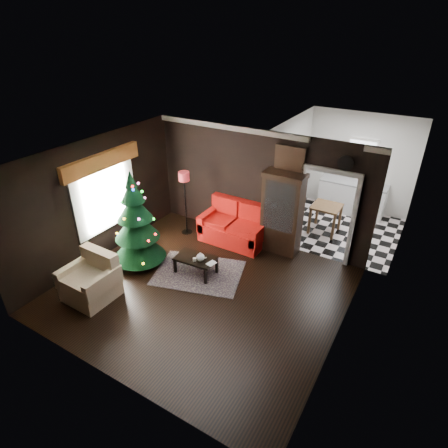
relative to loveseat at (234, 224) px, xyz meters
The scene contains 26 objects.
floor 2.15m from the loveseat, 78.96° to the right, with size 5.50×5.50×0.00m, color black.
ceiling 3.11m from the loveseat, 78.96° to the right, with size 5.50×5.50×0.00m, color white.
wall_back 1.08m from the loveseat, 48.37° to the left, with size 5.50×5.50×0.00m, color black.
wall_front 4.66m from the loveseat, 84.98° to the right, with size 5.50×5.50×0.00m, color black.
wall_left 3.25m from the loveseat, 138.90° to the right, with size 5.50×5.50×0.00m, color black.
wall_right 3.86m from the loveseat, 33.06° to the right, with size 5.50×5.50×0.00m, color black.
doorway 2.22m from the loveseat, 12.09° to the left, with size 1.10×0.10×2.10m, color silver, non-canonical shape.
left_window 3.11m from the loveseat, 141.31° to the right, with size 0.05×1.60×1.40m, color white.
valance 3.40m from the loveseat, 140.32° to the right, with size 0.12×2.10×0.35m, color brown.
kitchen_floor 2.91m from the loveseat, 42.88° to the left, with size 3.00×3.00×0.00m, color white.
kitchen_window 4.17m from the loveseat, 58.30° to the left, with size 0.70×0.06×0.70m, color white.
rug 1.65m from the loveseat, 89.96° to the right, with size 1.88×1.36×0.01m, color #5B4954.
loveseat is the anchor object (origin of this frame).
curio_cabinet 1.25m from the loveseat, 10.83° to the left, with size 0.90×0.45×1.90m, color black, non-canonical shape.
floor_lamp 1.35m from the loveseat, 169.53° to the right, with size 0.29×0.29×1.71m, color black, non-canonical shape.
christmas_tree 2.42m from the loveseat, 125.77° to the right, with size 1.18×1.18×2.25m, color black, non-canonical shape.
armchair 3.62m from the loveseat, 112.55° to the right, with size 0.94×0.94×0.96m, color tan, non-canonical shape.
coffee_table 1.62m from the loveseat, 91.92° to the right, with size 0.87×0.52×0.39m, color #332517, non-canonical shape.
teapot 1.65m from the loveseat, 86.21° to the right, with size 0.20×0.20×0.19m, color silver, non-canonical shape.
cup_a 1.55m from the loveseat, 87.12° to the right, with size 0.06×0.06×0.05m, color white.
cup_b 1.71m from the loveseat, 90.08° to the right, with size 0.08×0.08×0.06m, color white.
book 1.63m from the loveseat, 79.59° to the right, with size 0.15×0.02×0.21m, color tan.
wall_clock 3.04m from the loveseat, ahead, with size 0.32×0.32×0.06m, color silver.
painting 2.13m from the loveseat, 19.40° to the left, with size 0.62×0.05×0.52m, color tan.
kitchen_counter 3.79m from the loveseat, 56.31° to the left, with size 1.80×0.60×0.90m, color white.
kitchen_table 2.45m from the loveseat, 42.51° to the left, with size 0.70×0.70×0.75m, color brown, non-canonical shape.
Camera 1 is at (3.50, -4.98, 4.94)m, focal length 29.80 mm.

